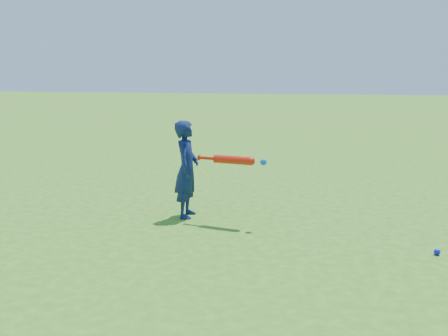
{
  "coord_description": "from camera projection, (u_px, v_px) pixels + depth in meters",
  "views": [
    {
      "loc": [
        1.54,
        -5.78,
        1.75
      ],
      "look_at": [
        0.24,
        -0.09,
        0.65
      ],
      "focal_mm": 40.0,
      "sensor_mm": 36.0,
      "label": 1
    }
  ],
  "objects": [
    {
      "name": "ground",
      "position": [
        207.0,
        217.0,
        6.2
      ],
      "size": [
        80.0,
        80.0,
        0.0
      ],
      "primitive_type": "plane",
      "color": "#33731B",
      "rests_on": "ground"
    },
    {
      "name": "child",
      "position": [
        187.0,
        169.0,
        6.14
      ],
      "size": [
        0.32,
        0.46,
        1.2
      ],
      "primitive_type": "imported",
      "rotation": [
        0.0,
        0.0,
        1.64
      ],
      "color": "#101B4D",
      "rests_on": "ground"
    },
    {
      "name": "ground_ball_blue",
      "position": [
        437.0,
        252.0,
        4.91
      ],
      "size": [
        0.06,
        0.06,
        0.06
      ],
      "primitive_type": "sphere",
      "color": "#0C12D7",
      "rests_on": "ground"
    },
    {
      "name": "bat_swing",
      "position": [
        236.0,
        160.0,
        5.8
      ],
      "size": [
        0.85,
        0.22,
        0.1
      ],
      "rotation": [
        0.0,
        0.0,
        -0.18
      ],
      "color": "red",
      "rests_on": "ground"
    }
  ]
}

